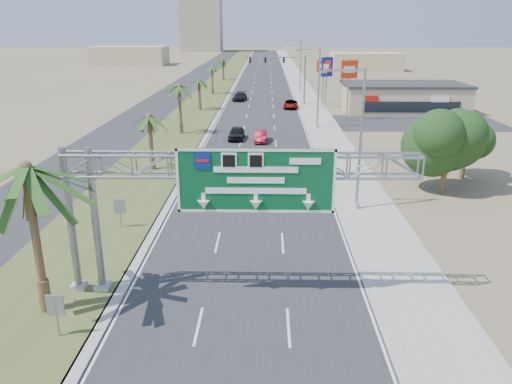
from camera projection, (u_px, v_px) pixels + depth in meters
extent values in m
cube|color=#28282B|center=(263.00, 81.00, 119.71)|extent=(12.00, 300.00, 0.02)
cube|color=#9E9B93|center=(298.00, 81.00, 119.53)|extent=(4.00, 300.00, 0.10)
cube|color=#425626|center=(221.00, 80.00, 119.90)|extent=(7.00, 300.00, 0.12)
cube|color=#28282B|center=(192.00, 81.00, 120.06)|extent=(8.00, 300.00, 0.02)
cylinder|color=gray|center=(96.00, 223.00, 23.90)|extent=(0.36, 0.36, 7.40)
cylinder|color=gray|center=(71.00, 222.00, 23.92)|extent=(0.36, 0.36, 7.40)
cube|color=#9E9B93|center=(103.00, 287.00, 25.01)|extent=(0.70, 0.70, 0.40)
cube|color=#9E9B93|center=(79.00, 287.00, 25.03)|extent=(0.70, 0.70, 0.40)
cube|color=#084C24|center=(256.00, 181.00, 22.55)|extent=(7.20, 0.12, 3.00)
cube|color=navy|center=(202.00, 161.00, 22.22)|extent=(0.75, 0.03, 0.75)
cone|color=white|center=(256.00, 205.00, 22.84)|extent=(0.56, 0.56, 0.45)
cylinder|color=brown|center=(37.00, 243.00, 22.10)|extent=(0.36, 0.36, 7.00)
cylinder|color=brown|center=(45.00, 296.00, 22.95)|extent=(0.54, 0.54, 1.68)
cylinder|color=brown|center=(151.00, 144.00, 45.18)|extent=(0.36, 0.36, 5.00)
cylinder|color=brown|center=(152.00, 164.00, 45.78)|extent=(0.54, 0.54, 1.20)
cylinder|color=brown|center=(180.00, 110.00, 60.22)|extent=(0.36, 0.36, 5.80)
cylinder|color=brown|center=(181.00, 128.00, 60.92)|extent=(0.54, 0.54, 1.39)
cylinder|color=brown|center=(200.00, 96.00, 77.49)|extent=(0.36, 0.36, 4.50)
cylinder|color=brown|center=(200.00, 107.00, 78.03)|extent=(0.54, 0.54, 1.08)
cylinder|color=brown|center=(212.00, 81.00, 95.39)|extent=(0.36, 0.36, 5.20)
cylinder|color=brown|center=(213.00, 91.00, 96.01)|extent=(0.54, 0.54, 1.25)
cylinder|color=brown|center=(223.00, 70.00, 119.15)|extent=(0.36, 0.36, 4.80)
cylinder|color=brown|center=(223.00, 78.00, 119.73)|extent=(0.54, 0.54, 1.15)
cylinder|color=gray|center=(361.00, 142.00, 34.56)|extent=(0.20, 0.20, 10.00)
cylinder|color=gray|center=(344.00, 70.00, 33.04)|extent=(2.80, 0.12, 0.12)
cube|color=slate|center=(323.00, 72.00, 33.10)|extent=(0.50, 0.22, 0.18)
cylinder|color=#9E9B93|center=(356.00, 206.00, 36.07)|extent=(0.44, 0.44, 0.50)
cylinder|color=gray|center=(318.00, 89.00, 62.99)|extent=(0.20, 0.20, 10.00)
cylinder|color=gray|center=(309.00, 49.00, 61.48)|extent=(2.80, 0.12, 0.12)
cube|color=slate|center=(297.00, 50.00, 61.54)|extent=(0.50, 0.22, 0.18)
cylinder|color=#9E9B93|center=(317.00, 126.00, 64.50)|extent=(0.44, 0.44, 0.50)
cylinder|color=gray|center=(301.00, 67.00, 97.12)|extent=(0.20, 0.20, 10.00)
cylinder|color=gray|center=(294.00, 41.00, 95.61)|extent=(2.80, 0.12, 0.12)
cube|color=slate|center=(287.00, 41.00, 95.67)|extent=(0.50, 0.22, 0.18)
cylinder|color=#9E9B93|center=(300.00, 91.00, 98.63)|extent=(0.44, 0.44, 0.50)
cylinder|color=gray|center=(305.00, 81.00, 82.28)|extent=(0.28, 0.28, 8.00)
cylinder|color=gray|center=(275.00, 57.00, 81.20)|extent=(10.00, 0.18, 0.18)
cube|color=black|center=(284.00, 60.00, 81.11)|extent=(0.32, 0.18, 0.95)
cube|color=black|center=(265.00, 60.00, 81.17)|extent=(0.32, 0.18, 0.95)
cube|color=black|center=(250.00, 60.00, 81.22)|extent=(0.32, 0.18, 0.95)
sphere|color=red|center=(284.00, 58.00, 80.90)|extent=(0.22, 0.22, 0.22)
imported|color=black|center=(305.00, 62.00, 81.32)|extent=(0.16, 0.16, 0.60)
cylinder|color=#9E9B93|center=(304.00, 103.00, 83.45)|extent=(0.56, 0.56, 0.60)
cube|color=tan|center=(403.00, 98.00, 76.92)|extent=(18.00, 10.00, 4.00)
cylinder|color=brown|center=(445.00, 169.00, 39.16)|extent=(0.44, 0.44, 3.90)
sphere|color=black|center=(449.00, 137.00, 38.34)|extent=(4.50, 4.50, 4.50)
cylinder|color=brown|center=(464.00, 160.00, 42.99)|extent=(0.44, 0.44, 3.30)
sphere|color=black|center=(467.00, 135.00, 42.29)|extent=(3.50, 3.50, 3.50)
cylinder|color=gray|center=(57.00, 320.00, 21.01)|extent=(0.08, 0.08, 1.80)
cube|color=slate|center=(55.00, 305.00, 20.78)|extent=(0.75, 0.06, 0.95)
cylinder|color=gray|center=(120.00, 216.00, 32.40)|extent=(0.08, 0.08, 1.80)
cube|color=slate|center=(120.00, 206.00, 32.17)|extent=(0.75, 0.06, 0.95)
cube|color=gray|center=(201.00, 15.00, 247.52)|extent=(20.00, 16.00, 35.00)
cube|color=tan|center=(130.00, 56.00, 167.08)|extent=(24.00, 14.00, 6.00)
cube|color=tan|center=(366.00, 62.00, 146.74)|extent=(20.00, 12.00, 5.00)
imported|color=black|center=(236.00, 133.00, 58.03)|extent=(1.88, 4.32, 1.45)
imported|color=maroon|center=(261.00, 136.00, 56.89)|extent=(1.46, 3.90, 1.27)
imported|color=gray|center=(291.00, 104.00, 79.77)|extent=(2.53, 4.81, 1.29)
imported|color=black|center=(240.00, 97.00, 88.02)|extent=(2.61, 5.06, 1.40)
cylinder|color=gray|center=(348.00, 90.00, 68.35)|extent=(0.20, 0.20, 8.39)
cube|color=red|center=(349.00, 69.00, 67.46)|extent=(2.38, 1.03, 2.40)
cube|color=white|center=(349.00, 70.00, 67.29)|extent=(1.61, 0.56, 0.84)
cylinder|color=gray|center=(326.00, 82.00, 79.34)|extent=(0.20, 0.20, 8.14)
cube|color=navy|center=(327.00, 67.00, 78.58)|extent=(1.95, 1.10, 3.00)
cube|color=white|center=(327.00, 67.00, 78.41)|extent=(1.29, 0.61, 1.05)
cylinder|color=gray|center=(323.00, 84.00, 79.25)|extent=(0.20, 0.20, 7.65)
cube|color=red|center=(324.00, 66.00, 78.38)|extent=(2.20, 0.33, 1.80)
cube|color=white|center=(324.00, 66.00, 78.21)|extent=(1.54, 0.06, 0.63)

